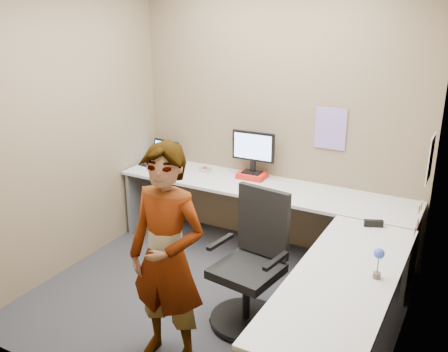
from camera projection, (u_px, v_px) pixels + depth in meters
The scene contains 20 objects.
ground at pixel (213, 300), 4.30m from camera, with size 3.00×3.00×0.00m, color #232227.
wall_back at pixel (277, 117), 4.93m from camera, with size 3.00×3.00×0.00m, color brown.
wall_right at pixel (416, 181), 3.18m from camera, with size 2.70×2.70×0.00m, color brown.
wall_left at pixel (69, 127), 4.53m from camera, with size 2.70×2.70×0.00m, color brown.
desk at pixel (280, 231), 4.23m from camera, with size 2.98×2.58×0.73m.
paper_ream at pixel (252, 175), 5.07m from camera, with size 0.28×0.21×0.06m, color red.
monitor at pixel (253, 149), 4.99m from camera, with size 0.45×0.14×0.42m.
laptop at pixel (161, 158), 5.50m from camera, with size 0.38×0.33×0.25m.
trackball_mouse at pixel (205, 170), 5.24m from camera, with size 0.12×0.08×0.07m.
origami at pixel (267, 193), 4.60m from camera, with size 0.10×0.10×0.06m, color white.
stapler at pixel (374, 223), 3.98m from camera, with size 0.15×0.04×0.06m, color black.
flower at pixel (379, 259), 3.20m from camera, with size 0.07×0.07×0.22m.
calendar_purple at pixel (331, 129), 4.69m from camera, with size 0.30×0.01×0.40m, color #846BB7.
calendar_white at pixel (431, 159), 3.96m from camera, with size 0.01×0.28×0.38m, color white.
sticky_note_a at pixel (419, 209), 3.77m from camera, with size 0.01×0.07×0.07m, color #F2E059.
sticky_note_b at pixel (418, 222), 3.86m from camera, with size 0.01×0.07×0.07m, color pink.
sticky_note_c at pixel (415, 230), 3.76m from camera, with size 0.01×0.07×0.07m, color pink.
sticky_note_d at pixel (421, 206), 3.91m from camera, with size 0.01×0.07×0.07m, color #F2E059.
office_chair at pixel (251, 272), 3.89m from camera, with size 0.59×0.57×1.07m.
person at pixel (167, 258), 3.36m from camera, with size 0.58×0.38×1.60m, color #999399.
Camera 1 is at (1.85, -3.21, 2.44)m, focal length 40.00 mm.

